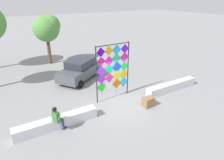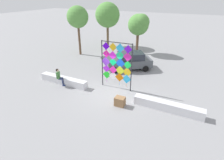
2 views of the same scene
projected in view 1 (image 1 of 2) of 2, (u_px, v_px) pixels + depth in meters
ground at (121, 103)px, 12.29m from camera, size 120.00×120.00×0.00m
plaza_ledge_left at (57, 122)px, 9.98m from camera, size 4.21×0.55×0.57m
plaza_ledge_right at (172, 87)px, 13.85m from camera, size 4.21×0.55×0.57m
kite_display_rack at (113, 68)px, 12.18m from camera, size 2.42×0.12×3.57m
seated_vendor at (57, 117)px, 9.46m from camera, size 0.68×0.60×1.41m
parked_car at (80, 69)px, 15.56m from camera, size 4.38×3.78×1.60m
cardboard_box_large at (148, 102)px, 11.84m from camera, size 0.65×0.51×0.60m
tree_palm_like at (48, 28)px, 18.06m from camera, size 2.46×2.37×4.54m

